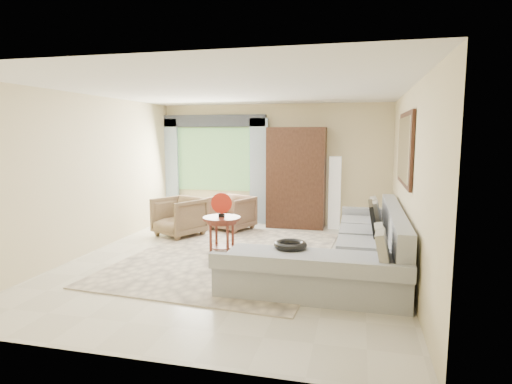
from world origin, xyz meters
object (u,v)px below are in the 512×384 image
(coffee_table, at_px, (222,235))
(armchair_left, at_px, (179,217))
(armoire, at_px, (296,178))
(floor_lamp, at_px, (335,193))
(tv_screen, at_px, (373,219))
(potted_plant, at_px, (183,209))
(armchair_right, at_px, (232,213))
(sectional_sofa, at_px, (353,254))

(coffee_table, bearing_deg, armchair_left, 140.10)
(armoire, xyz_separation_m, floor_lamp, (0.80, 0.06, -0.30))
(tv_screen, xyz_separation_m, potted_plant, (-4.10, 2.48, -0.45))
(coffee_table, relative_size, potted_plant, 1.15)
(armchair_right, distance_m, armoire, 1.55)
(armchair_left, distance_m, armoire, 2.57)
(armoire, height_order, floor_lamp, armoire)
(tv_screen, height_order, armoire, armoire)
(potted_plant, height_order, armoire, armoire)
(armchair_left, height_order, floor_lamp, floor_lamp)
(coffee_table, bearing_deg, tv_screen, -2.43)
(sectional_sofa, height_order, floor_lamp, floor_lamp)
(armchair_right, relative_size, potted_plant, 1.46)
(armchair_left, relative_size, floor_lamp, 0.55)
(sectional_sofa, height_order, armchair_left, sectional_sofa)
(coffee_table, height_order, armoire, armoire)
(sectional_sofa, xyz_separation_m, potted_plant, (-3.83, 2.91, -0.02))
(floor_lamp, bearing_deg, sectional_sofa, -81.67)
(floor_lamp, bearing_deg, potted_plant, -179.26)
(coffee_table, distance_m, floor_lamp, 2.98)
(coffee_table, xyz_separation_m, armoire, (0.88, 2.36, 0.73))
(tv_screen, height_order, coffee_table, tv_screen)
(sectional_sofa, height_order, tv_screen, tv_screen)
(potted_plant, bearing_deg, sectional_sofa, -37.23)
(sectional_sofa, xyz_separation_m, armoire, (-1.23, 2.90, 0.77))
(armchair_right, relative_size, floor_lamp, 0.52)
(potted_plant, xyz_separation_m, floor_lamp, (3.40, 0.04, 0.48))
(armoire, bearing_deg, potted_plant, 179.64)
(armchair_left, bearing_deg, sectional_sofa, 2.98)
(sectional_sofa, distance_m, tv_screen, 0.67)
(tv_screen, xyz_separation_m, floor_lamp, (-0.70, 2.52, 0.03))
(sectional_sofa, bearing_deg, armoire, 113.06)
(armchair_right, distance_m, floor_lamp, 2.19)
(potted_plant, bearing_deg, floor_lamp, 0.74)
(armoire, bearing_deg, sectional_sofa, -66.94)
(armchair_right, bearing_deg, armchair_left, -116.58)
(armoire, distance_m, floor_lamp, 0.86)
(tv_screen, height_order, potted_plant, tv_screen)
(sectional_sofa, distance_m, armchair_left, 3.65)
(tv_screen, distance_m, armoire, 2.90)
(armchair_left, bearing_deg, floor_lamp, 54.15)
(armchair_left, height_order, armoire, armoire)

